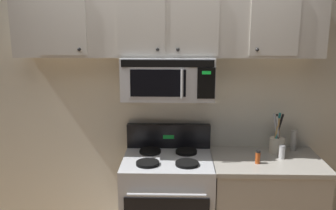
% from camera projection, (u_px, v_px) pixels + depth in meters
% --- Properties ---
extents(back_wall, '(5.20, 0.10, 2.70)m').
position_uv_depth(back_wall, '(169.00, 98.00, 3.39)').
color(back_wall, silver).
rests_on(back_wall, ground_plane).
extents(stove_range, '(0.76, 0.69, 1.12)m').
position_uv_depth(stove_range, '(168.00, 205.00, 3.23)').
color(stove_range, '#B7BABF').
rests_on(stove_range, ground_plane).
extents(over_range_microwave, '(0.76, 0.43, 0.35)m').
position_uv_depth(over_range_microwave, '(168.00, 78.00, 3.10)').
color(over_range_microwave, '#B7BABF').
extents(upper_cabinets, '(2.50, 0.36, 0.55)m').
position_uv_depth(upper_cabinets, '(168.00, 23.00, 3.03)').
color(upper_cabinets, '#BCB7AD').
extents(counter_segment, '(0.93, 0.65, 0.90)m').
position_uv_depth(counter_segment, '(264.00, 207.00, 3.22)').
color(counter_segment, '#BCB7AD').
rests_on(counter_segment, ground_plane).
extents(utensil_crock_cream, '(0.13, 0.13, 0.36)m').
position_uv_depth(utensil_crock_cream, '(277.00, 142.00, 3.24)').
color(utensil_crock_cream, beige).
rests_on(utensil_crock_cream, counter_segment).
extents(salt_shaker, '(0.05, 0.05, 0.12)m').
position_uv_depth(salt_shaker, '(282.00, 152.00, 3.12)').
color(salt_shaker, white).
rests_on(salt_shaker, counter_segment).
extents(pepper_mill, '(0.06, 0.06, 0.19)m').
position_uv_depth(pepper_mill, '(294.00, 140.00, 3.31)').
color(pepper_mill, '#B7B2A8').
rests_on(pepper_mill, counter_segment).
extents(spice_jar, '(0.04, 0.04, 0.11)m').
position_uv_depth(spice_jar, '(258.00, 157.00, 3.01)').
color(spice_jar, '#C64C19').
rests_on(spice_jar, counter_segment).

